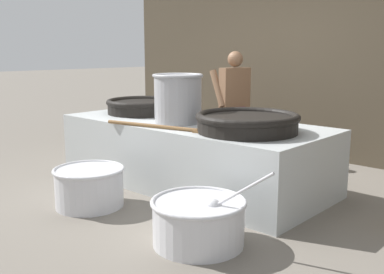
{
  "coord_description": "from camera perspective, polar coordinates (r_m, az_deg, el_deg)",
  "views": [
    {
      "loc": [
        3.52,
        -3.86,
        1.57
      ],
      "look_at": [
        0.0,
        0.0,
        0.56
      ],
      "focal_mm": 42.0,
      "sensor_mm": 36.0,
      "label": 1
    }
  ],
  "objects": [
    {
      "name": "stirring_paddle",
      "position": [
        4.82,
        -4.27,
        1.32
      ],
      "size": [
        1.23,
        0.34,
        0.04
      ],
      "rotation": [
        0.0,
        0.0,
        0.22
      ],
      "color": "brown",
      "rests_on": "hearth_platform"
    },
    {
      "name": "cook",
      "position": [
        6.42,
        5.37,
        4.4
      ],
      "size": [
        0.43,
        0.61,
        1.56
      ],
      "rotation": [
        0.0,
        0.0,
        2.93
      ],
      "color": "brown",
      "rests_on": "ground_plane"
    },
    {
      "name": "stock_pot",
      "position": [
        5.16,
        -1.8,
        5.03
      ],
      "size": [
        0.58,
        0.58,
        0.56
      ],
      "color": "#9E9EA3",
      "rests_on": "hearth_platform"
    },
    {
      "name": "hearth_platform",
      "position": [
        5.36,
        0.0,
        -1.97
      ],
      "size": [
        3.25,
        1.42,
        0.75
      ],
      "color": "#B2B7B7",
      "rests_on": "ground_plane"
    },
    {
      "name": "prep_bowl_meat",
      "position": [
        4.72,
        -12.92,
        -5.97
      ],
      "size": [
        0.72,
        0.72,
        0.4
      ],
      "color": "silver",
      "rests_on": "ground_plane"
    },
    {
      "name": "giant_wok_far",
      "position": [
        4.61,
        7.04,
        1.93
      ],
      "size": [
        1.06,
        1.06,
        0.2
      ],
      "color": "black",
      "rests_on": "hearth_platform"
    },
    {
      "name": "prep_bowl_vegetables",
      "position": [
        3.73,
        0.85,
        -10.45
      ],
      "size": [
        1.01,
        0.79,
        0.7
      ],
      "color": "silver",
      "rests_on": "ground_plane"
    },
    {
      "name": "giant_wok_near",
      "position": [
        6.0,
        -6.19,
        3.99
      ],
      "size": [
        0.98,
        0.98,
        0.19
      ],
      "color": "black",
      "rests_on": "hearth_platform"
    },
    {
      "name": "ground_plane",
      "position": [
        5.46,
        0.0,
        -5.81
      ],
      "size": [
        60.0,
        60.0,
        0.0
      ],
      "primitive_type": "plane",
      "color": "slate"
    },
    {
      "name": "back_wall",
      "position": [
        7.1,
        12.96,
        13.2
      ],
      "size": [
        6.52,
        0.24,
        3.77
      ],
      "primitive_type": "cube",
      "color": "#4C4233",
      "rests_on": "ground_plane"
    }
  ]
}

